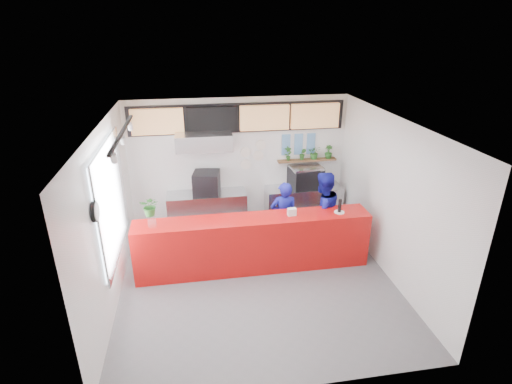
# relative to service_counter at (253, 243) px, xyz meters

# --- Properties ---
(floor) EXTENTS (5.00, 5.00, 0.00)m
(floor) POSITION_rel_service_counter_xyz_m (0.00, -0.40, -0.55)
(floor) COLOR slate
(floor) RESTS_ON ground
(ceiling) EXTENTS (5.00, 5.00, 0.00)m
(ceiling) POSITION_rel_service_counter_xyz_m (0.00, -0.40, 2.45)
(ceiling) COLOR silver
(wall_back) EXTENTS (5.00, 0.00, 5.00)m
(wall_back) POSITION_rel_service_counter_xyz_m (0.00, 2.10, 0.95)
(wall_back) COLOR white
(wall_back) RESTS_ON ground
(wall_left) EXTENTS (0.00, 5.00, 5.00)m
(wall_left) POSITION_rel_service_counter_xyz_m (-2.50, -0.40, 0.95)
(wall_left) COLOR white
(wall_left) RESTS_ON ground
(wall_right) EXTENTS (0.00, 5.00, 5.00)m
(wall_right) POSITION_rel_service_counter_xyz_m (2.50, -0.40, 0.95)
(wall_right) COLOR white
(wall_right) RESTS_ON ground
(service_counter) EXTENTS (4.50, 0.60, 1.10)m
(service_counter) POSITION_rel_service_counter_xyz_m (0.00, 0.00, 0.00)
(service_counter) COLOR #BA0E0D
(service_counter) RESTS_ON ground
(cream_band) EXTENTS (5.00, 0.02, 0.80)m
(cream_band) POSITION_rel_service_counter_xyz_m (0.00, 2.09, 2.05)
(cream_band) COLOR beige
(cream_band) RESTS_ON wall_back
(prep_bench) EXTENTS (1.80, 0.60, 0.90)m
(prep_bench) POSITION_rel_service_counter_xyz_m (-0.80, 1.80, -0.10)
(prep_bench) COLOR #B2B5BA
(prep_bench) RESTS_ON ground
(panini_oven) EXTENTS (0.66, 0.66, 0.51)m
(panini_oven) POSITION_rel_service_counter_xyz_m (-0.78, 1.80, 0.61)
(panini_oven) COLOR black
(panini_oven) RESTS_ON prep_bench
(extraction_hood) EXTENTS (1.20, 0.70, 0.35)m
(extraction_hood) POSITION_rel_service_counter_xyz_m (-0.80, 1.75, 1.60)
(extraction_hood) COLOR #B2B5BA
(extraction_hood) RESTS_ON ceiling
(hood_lip) EXTENTS (1.20, 0.69, 0.31)m
(hood_lip) POSITION_rel_service_counter_xyz_m (-0.80, 1.75, 1.40)
(hood_lip) COLOR #B2B5BA
(hood_lip) RESTS_ON ceiling
(right_bench) EXTENTS (1.80, 0.60, 0.90)m
(right_bench) POSITION_rel_service_counter_xyz_m (1.50, 1.80, -0.10)
(right_bench) COLOR #B2B5BA
(right_bench) RESTS_ON ground
(espresso_machine) EXTENTS (0.81, 0.64, 0.47)m
(espresso_machine) POSITION_rel_service_counter_xyz_m (1.53, 1.80, 0.58)
(espresso_machine) COLOR black
(espresso_machine) RESTS_ON right_bench
(espresso_tray) EXTENTS (0.79, 0.60, 0.07)m
(espresso_tray) POSITION_rel_service_counter_xyz_m (1.53, 1.80, 0.83)
(espresso_tray) COLOR #AFB1B7
(espresso_tray) RESTS_ON espresso_machine
(herb_shelf) EXTENTS (1.40, 0.18, 0.04)m
(herb_shelf) POSITION_rel_service_counter_xyz_m (1.60, 2.00, 0.95)
(herb_shelf) COLOR brown
(herb_shelf) RESTS_ON wall_back
(menu_board_far_left) EXTENTS (1.10, 0.10, 0.55)m
(menu_board_far_left) POSITION_rel_service_counter_xyz_m (-1.75, 1.98, 2.00)
(menu_board_far_left) COLOR tan
(menu_board_far_left) RESTS_ON wall_back
(menu_board_mid_left) EXTENTS (1.10, 0.10, 0.55)m
(menu_board_mid_left) POSITION_rel_service_counter_xyz_m (-0.59, 1.98, 2.00)
(menu_board_mid_left) COLOR black
(menu_board_mid_left) RESTS_ON wall_back
(menu_board_mid_right) EXTENTS (1.10, 0.10, 0.55)m
(menu_board_mid_right) POSITION_rel_service_counter_xyz_m (0.57, 1.98, 2.00)
(menu_board_mid_right) COLOR tan
(menu_board_mid_right) RESTS_ON wall_back
(menu_board_far_right) EXTENTS (1.10, 0.10, 0.55)m
(menu_board_far_right) POSITION_rel_service_counter_xyz_m (1.73, 1.98, 2.00)
(menu_board_far_right) COLOR tan
(menu_board_far_right) RESTS_ON wall_back
(soffit) EXTENTS (4.80, 0.04, 0.65)m
(soffit) POSITION_rel_service_counter_xyz_m (0.00, 2.06, 2.00)
(soffit) COLOR black
(soffit) RESTS_ON wall_back
(window_pane) EXTENTS (0.04, 2.20, 1.90)m
(window_pane) POSITION_rel_service_counter_xyz_m (-2.47, -0.10, 1.15)
(window_pane) COLOR silver
(window_pane) RESTS_ON wall_left
(window_frame) EXTENTS (0.03, 2.30, 2.00)m
(window_frame) POSITION_rel_service_counter_xyz_m (-2.45, -0.10, 1.15)
(window_frame) COLOR #B2B5BA
(window_frame) RESTS_ON wall_left
(wall_clock_rim) EXTENTS (0.05, 0.30, 0.30)m
(wall_clock_rim) POSITION_rel_service_counter_xyz_m (-2.46, -1.30, 1.50)
(wall_clock_rim) COLOR black
(wall_clock_rim) RESTS_ON wall_left
(wall_clock_face) EXTENTS (0.02, 0.26, 0.26)m
(wall_clock_face) POSITION_rel_service_counter_xyz_m (-2.43, -1.30, 1.50)
(wall_clock_face) COLOR white
(wall_clock_face) RESTS_ON wall_left
(track_rail) EXTENTS (0.05, 2.40, 0.04)m
(track_rail) POSITION_rel_service_counter_xyz_m (-2.10, -0.40, 2.39)
(track_rail) COLOR black
(track_rail) RESTS_ON ceiling
(dec_plate_a) EXTENTS (0.24, 0.03, 0.24)m
(dec_plate_a) POSITION_rel_service_counter_xyz_m (0.15, 2.07, 1.20)
(dec_plate_a) COLOR silver
(dec_plate_a) RESTS_ON wall_back
(dec_plate_b) EXTENTS (0.24, 0.03, 0.24)m
(dec_plate_b) POSITION_rel_service_counter_xyz_m (0.45, 2.07, 1.10)
(dec_plate_b) COLOR silver
(dec_plate_b) RESTS_ON wall_back
(dec_plate_c) EXTENTS (0.24, 0.03, 0.24)m
(dec_plate_c) POSITION_rel_service_counter_xyz_m (0.15, 2.07, 0.90)
(dec_plate_c) COLOR silver
(dec_plate_c) RESTS_ON wall_back
(dec_plate_d) EXTENTS (0.24, 0.03, 0.24)m
(dec_plate_d) POSITION_rel_service_counter_xyz_m (0.50, 2.07, 1.35)
(dec_plate_d) COLOR silver
(dec_plate_d) RESTS_ON wall_back
(photo_frame_a) EXTENTS (0.20, 0.02, 0.25)m
(photo_frame_a) POSITION_rel_service_counter_xyz_m (1.10, 2.08, 1.45)
(photo_frame_a) COLOR #598CBF
(photo_frame_a) RESTS_ON wall_back
(photo_frame_b) EXTENTS (0.20, 0.02, 0.25)m
(photo_frame_b) POSITION_rel_service_counter_xyz_m (1.40, 2.08, 1.45)
(photo_frame_b) COLOR #598CBF
(photo_frame_b) RESTS_ON wall_back
(photo_frame_c) EXTENTS (0.20, 0.02, 0.25)m
(photo_frame_c) POSITION_rel_service_counter_xyz_m (1.70, 2.08, 1.45)
(photo_frame_c) COLOR #598CBF
(photo_frame_c) RESTS_ON wall_back
(photo_frame_d) EXTENTS (0.20, 0.02, 0.25)m
(photo_frame_d) POSITION_rel_service_counter_xyz_m (1.10, 2.08, 1.20)
(photo_frame_d) COLOR #598CBF
(photo_frame_d) RESTS_ON wall_back
(photo_frame_e) EXTENTS (0.20, 0.02, 0.25)m
(photo_frame_e) POSITION_rel_service_counter_xyz_m (1.40, 2.08, 1.20)
(photo_frame_e) COLOR #598CBF
(photo_frame_e) RESTS_ON wall_back
(photo_frame_f) EXTENTS (0.20, 0.02, 0.25)m
(photo_frame_f) POSITION_rel_service_counter_xyz_m (1.70, 2.08, 1.20)
(photo_frame_f) COLOR #598CBF
(photo_frame_f) RESTS_ON wall_back
(staff_center) EXTENTS (0.59, 0.41, 1.54)m
(staff_center) POSITION_rel_service_counter_xyz_m (0.73, 0.59, 0.22)
(staff_center) COLOR navy
(staff_center) RESTS_ON ground
(staff_right) EXTENTS (1.04, 0.94, 1.75)m
(staff_right) POSITION_rel_service_counter_xyz_m (1.51, 0.46, 0.33)
(staff_right) COLOR navy
(staff_right) RESTS_ON ground
(herb_a) EXTENTS (0.20, 0.16, 0.33)m
(herb_a) POSITION_rel_service_counter_xyz_m (1.14, 2.00, 1.14)
(herb_a) COLOR #296423
(herb_a) RESTS_ON herb_shelf
(herb_b) EXTENTS (0.19, 0.17, 0.28)m
(herb_b) POSITION_rel_service_counter_xyz_m (1.49, 2.00, 1.11)
(herb_b) COLOR #296423
(herb_b) RESTS_ON herb_shelf
(herb_c) EXTENTS (0.34, 0.31, 0.32)m
(herb_c) POSITION_rel_service_counter_xyz_m (1.78, 2.00, 1.13)
(herb_c) COLOR #296423
(herb_c) RESTS_ON herb_shelf
(herb_d) EXTENTS (0.22, 0.21, 0.31)m
(herb_d) POSITION_rel_service_counter_xyz_m (2.12, 2.00, 1.13)
(herb_d) COLOR #296423
(herb_d) RESTS_ON herb_shelf
(glass_vase) EXTENTS (0.19, 0.19, 0.19)m
(glass_vase) POSITION_rel_service_counter_xyz_m (-1.85, -0.03, 0.64)
(glass_vase) COLOR silver
(glass_vase) RESTS_ON service_counter
(basil_vase) EXTENTS (0.38, 0.35, 0.37)m
(basil_vase) POSITION_rel_service_counter_xyz_m (-1.85, -0.03, 0.95)
(basil_vase) COLOR #296423
(basil_vase) RESTS_ON glass_vase
(napkin_holder) EXTENTS (0.17, 0.11, 0.14)m
(napkin_holder) POSITION_rel_service_counter_xyz_m (0.74, -0.00, 0.62)
(napkin_holder) COLOR white
(napkin_holder) RESTS_ON service_counter
(white_plate) EXTENTS (0.21, 0.21, 0.01)m
(white_plate) POSITION_rel_service_counter_xyz_m (1.68, -0.04, 0.56)
(white_plate) COLOR white
(white_plate) RESTS_ON service_counter
(pepper_mill) EXTENTS (0.07, 0.07, 0.26)m
(pepper_mill) POSITION_rel_service_counter_xyz_m (1.68, -0.04, 0.69)
(pepper_mill) COLOR black
(pepper_mill) RESTS_ON white_plate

